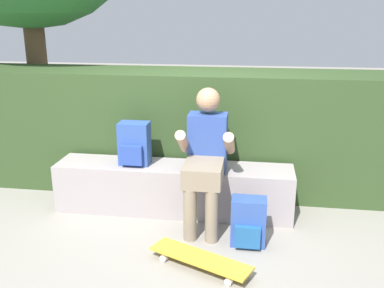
{
  "coord_description": "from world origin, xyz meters",
  "views": [
    {
      "loc": [
        0.72,
        -3.39,
        1.84
      ],
      "look_at": [
        0.18,
        0.28,
        0.69
      ],
      "focal_mm": 40.35,
      "sensor_mm": 36.0,
      "label": 1
    }
  ],
  "objects_px": {
    "backpack_on_bench": "(134,144)",
    "backpack_on_ground": "(248,223)",
    "skateboard_near_person": "(200,259)",
    "person_skater": "(206,154)",
    "bench_main": "(174,188)"
  },
  "relations": [
    {
      "from": "backpack_on_ground",
      "to": "person_skater",
      "type": "bearing_deg",
      "value": 140.52
    },
    {
      "from": "person_skater",
      "to": "backpack_on_bench",
      "type": "distance_m",
      "value": 0.72
    },
    {
      "from": "bench_main",
      "to": "person_skater",
      "type": "xyz_separation_m",
      "value": [
        0.33,
        -0.21,
        0.43
      ]
    },
    {
      "from": "backpack_on_bench",
      "to": "backpack_on_ground",
      "type": "bearing_deg",
      "value": -25.74
    },
    {
      "from": "backpack_on_bench",
      "to": "backpack_on_ground",
      "type": "height_order",
      "value": "backpack_on_bench"
    },
    {
      "from": "bench_main",
      "to": "backpack_on_bench",
      "type": "xyz_separation_m",
      "value": [
        -0.36,
        -0.01,
        0.42
      ]
    },
    {
      "from": "bench_main",
      "to": "skateboard_near_person",
      "type": "distance_m",
      "value": 1.01
    },
    {
      "from": "backpack_on_bench",
      "to": "backpack_on_ground",
      "type": "distance_m",
      "value": 1.29
    },
    {
      "from": "skateboard_near_person",
      "to": "backpack_on_bench",
      "type": "distance_m",
      "value": 1.31
    },
    {
      "from": "bench_main",
      "to": "person_skater",
      "type": "bearing_deg",
      "value": -32.62
    },
    {
      "from": "person_skater",
      "to": "bench_main",
      "type": "bearing_deg",
      "value": 147.38
    },
    {
      "from": "bench_main",
      "to": "person_skater",
      "type": "relative_size",
      "value": 1.84
    },
    {
      "from": "backpack_on_bench",
      "to": "bench_main",
      "type": "bearing_deg",
      "value": 1.48
    },
    {
      "from": "person_skater",
      "to": "backpack_on_ground",
      "type": "distance_m",
      "value": 0.68
    },
    {
      "from": "bench_main",
      "to": "skateboard_near_person",
      "type": "height_order",
      "value": "bench_main"
    }
  ]
}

